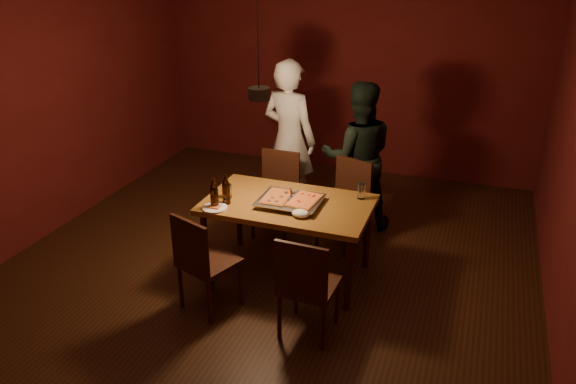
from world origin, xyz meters
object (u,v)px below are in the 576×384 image
(diner_white, at_px, (289,139))
(pendant_lamp, at_px, (259,92))
(chair_near_right, at_px, (306,279))
(plate_slice, at_px, (215,208))
(beer_bottle_b, at_px, (226,189))
(pizza_tray, at_px, (290,202))
(beer_bottle_a, at_px, (214,193))
(chair_far_left, at_px, (277,186))
(dining_table, at_px, (288,209))
(chair_far_right, at_px, (347,195))
(diner_dark, at_px, (358,157))
(chair_near_left, at_px, (201,255))

(diner_white, xyz_separation_m, pendant_lamp, (0.23, -1.38, 0.87))
(chair_near_right, relative_size, plate_slice, 2.19)
(chair_near_right, relative_size, beer_bottle_b, 1.76)
(pizza_tray, xyz_separation_m, beer_bottle_a, (-0.60, -0.29, 0.11))
(chair_near_right, relative_size, diner_white, 0.27)
(plate_slice, xyz_separation_m, pendant_lamp, (0.34, 0.25, 1.00))
(chair_far_left, distance_m, plate_slice, 1.17)
(dining_table, bearing_deg, beer_bottle_b, -157.64)
(chair_near_right, xyz_separation_m, pizza_tray, (-0.42, 0.81, 0.24))
(dining_table, bearing_deg, chair_near_right, -62.11)
(dining_table, height_order, chair_far_right, chair_far_right)
(chair_far_right, relative_size, pendant_lamp, 0.49)
(dining_table, relative_size, pendant_lamp, 1.36)
(beer_bottle_b, bearing_deg, pizza_tray, 17.93)
(pizza_tray, xyz_separation_m, diner_white, (-0.48, 1.31, 0.12))
(chair_far_right, bearing_deg, chair_far_left, 20.45)
(pizza_tray, bearing_deg, dining_table, 134.08)
(pendant_lamp, bearing_deg, beer_bottle_b, -159.84)
(dining_table, relative_size, plate_slice, 6.79)
(beer_bottle_a, distance_m, diner_white, 1.61)
(dining_table, height_order, chair_far_left, chair_far_left)
(plate_slice, relative_size, diner_dark, 0.14)
(beer_bottle_a, height_order, diner_dark, diner_dark)
(chair_far_left, relative_size, chair_far_right, 0.91)
(plate_slice, bearing_deg, diner_dark, 59.83)
(dining_table, relative_size, chair_far_left, 3.09)
(plate_slice, distance_m, pendant_lamp, 1.09)
(chair_far_right, bearing_deg, beer_bottle_b, 68.79)
(pizza_tray, relative_size, beer_bottle_a, 1.99)
(beer_bottle_a, relative_size, beer_bottle_b, 1.01)
(beer_bottle_a, xyz_separation_m, diner_white, (0.12, 1.60, 0.00))
(chair_far_right, distance_m, diner_white, 1.00)
(chair_far_right, xyz_separation_m, plate_slice, (-0.91, -1.15, 0.22))
(dining_table, distance_m, beer_bottle_a, 0.69)
(chair_far_left, distance_m, diner_white, 0.61)
(diner_white, xyz_separation_m, diner_dark, (0.80, -0.06, -0.08))
(chair_near_left, bearing_deg, diner_dark, 87.69)
(pendant_lamp, bearing_deg, chair_far_right, 57.65)
(chair_far_left, bearing_deg, chair_far_right, -178.96)
(beer_bottle_a, relative_size, plate_slice, 1.25)
(chair_far_left, xyz_separation_m, chair_far_right, (0.76, 0.01, 0.00))
(plate_slice, bearing_deg, pizza_tray, 28.06)
(chair_far_left, relative_size, diner_white, 0.27)
(plate_slice, bearing_deg, beer_bottle_b, 70.77)
(chair_near_right, height_order, pizza_tray, chair_near_right)
(pizza_tray, relative_size, plate_slice, 2.49)
(diner_dark, bearing_deg, pizza_tray, 55.65)
(pizza_tray, distance_m, diner_white, 1.40)
(plate_slice, height_order, diner_dark, diner_dark)
(dining_table, height_order, plate_slice, plate_slice)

